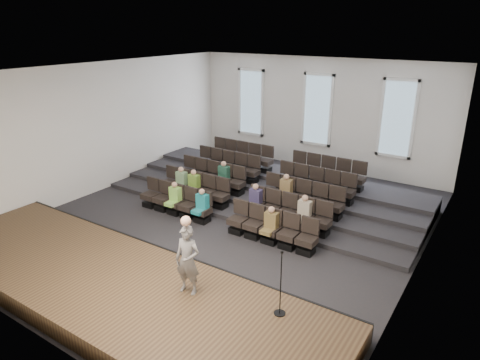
% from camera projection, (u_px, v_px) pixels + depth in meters
% --- Properties ---
extents(ground, '(14.00, 14.00, 0.00)m').
position_uv_depth(ground, '(230.00, 220.00, 14.62)').
color(ground, '#232326').
rests_on(ground, ground).
extents(ceiling, '(12.00, 14.00, 0.02)m').
position_uv_depth(ceiling, '(228.00, 70.00, 12.90)').
color(ceiling, white).
rests_on(ceiling, ground).
extents(wall_back, '(12.00, 0.04, 5.00)m').
position_uv_depth(wall_back, '(318.00, 114.00, 19.27)').
color(wall_back, silver).
rests_on(wall_back, ground).
extents(wall_front, '(12.00, 0.04, 5.00)m').
position_uv_depth(wall_front, '(23.00, 234.00, 8.25)').
color(wall_front, silver).
rests_on(wall_front, ground).
extents(wall_left, '(0.04, 14.00, 5.00)m').
position_uv_depth(wall_left, '(104.00, 127.00, 16.86)').
color(wall_left, silver).
rests_on(wall_left, ground).
extents(wall_right, '(0.04, 14.00, 5.00)m').
position_uv_depth(wall_right, '(427.00, 187.00, 10.66)').
color(wall_right, silver).
rests_on(wall_right, ground).
extents(stage, '(11.80, 3.60, 0.50)m').
position_uv_depth(stage, '(112.00, 286.00, 10.53)').
color(stage, '#49361F').
rests_on(stage, ground).
extents(stage_lip, '(11.80, 0.06, 0.52)m').
position_uv_depth(stage_lip, '(162.00, 255.00, 11.92)').
color(stage_lip, black).
rests_on(stage_lip, ground).
extents(risers, '(11.80, 4.80, 0.60)m').
position_uv_depth(risers, '(275.00, 187.00, 17.04)').
color(risers, '#232326').
rests_on(risers, ground).
extents(seating_rows, '(6.80, 4.70, 1.67)m').
position_uv_depth(seating_rows, '(254.00, 188.00, 15.60)').
color(seating_rows, black).
rests_on(seating_rows, ground).
extents(windows, '(8.44, 0.10, 3.24)m').
position_uv_depth(windows, '(317.00, 110.00, 19.15)').
color(windows, white).
rests_on(windows, wall_back).
extents(audience, '(5.45, 2.64, 1.10)m').
position_uv_depth(audience, '(230.00, 194.00, 14.71)').
color(audience, '#8FD454').
rests_on(audience, seating_rows).
extents(speaker, '(0.66, 0.49, 1.65)m').
position_uv_depth(speaker, '(188.00, 260.00, 9.61)').
color(speaker, '#65625F').
rests_on(speaker, stage).
extents(mic_stand, '(0.25, 0.25, 1.52)m').
position_uv_depth(mic_stand, '(280.00, 296.00, 8.98)').
color(mic_stand, black).
rests_on(mic_stand, stage).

